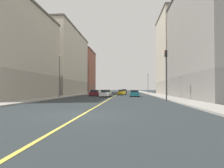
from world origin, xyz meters
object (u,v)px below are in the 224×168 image
object	(u,v)px
car_maroon	(95,93)
car_white	(106,93)
building_right_midblock	(60,63)
traffic_light_left_near	(166,68)
building_right_distant	(80,72)
car_yellow	(122,92)
street_lamp_left_far	(148,80)
building_left_near	(217,39)
building_right_corner	(5,52)
car_black	(124,91)
building_left_mid	(181,54)
street_lamp_right_near	(59,71)
car_teal	(134,93)
street_lamp_left_near	(166,72)

from	to	relation	value
car_maroon	car_white	size ratio (longest dim) A/B	1.03
building_right_midblock	traffic_light_left_near	world-z (taller)	building_right_midblock
building_right_midblock	building_right_distant	size ratio (longest dim) A/B	1.53
building_right_distant	car_yellow	bearing A→B (deg)	-55.72
street_lamp_left_far	car_yellow	bearing A→B (deg)	-134.53
car_maroon	car_white	distance (m)	5.84
building_left_near	building_right_corner	distance (m)	33.51
car_black	building_right_corner	bearing A→B (deg)	-112.89
car_maroon	building_right_distant	bearing A→B (deg)	109.43
building_left_near	building_right_midblock	size ratio (longest dim) A/B	0.87
building_left_mid	car_maroon	xyz separation A→B (m)	(-21.22, -8.66, -9.87)
building_left_mid	building_right_distant	size ratio (longest dim) A/B	1.23
street_lamp_left_far	building_right_corner	bearing A→B (deg)	-131.60
building_right_distant	car_maroon	bearing A→B (deg)	-70.57
building_right_distant	street_lamp_right_near	bearing A→B (deg)	-80.11
building_left_near	street_lamp_left_far	xyz separation A→B (m)	(-7.77, 27.11, -5.18)
building_right_midblock	car_yellow	distance (m)	20.43
building_right_corner	building_right_distant	size ratio (longest dim) A/B	1.17
building_right_corner	building_left_mid	bearing A→B (deg)	33.26
car_teal	car_black	xyz separation A→B (m)	(-2.65, 33.20, 0.03)
street_lamp_left_near	car_maroon	bearing A→B (deg)	139.66
traffic_light_left_near	car_black	world-z (taller)	traffic_light_left_near
street_lamp_right_near	car_white	size ratio (longest dim) A/B	1.70
building_right_distant	street_lamp_left_near	world-z (taller)	building_right_distant
car_teal	car_yellow	world-z (taller)	car_yellow
building_left_mid	building_right_corner	distance (m)	40.08
car_white	car_yellow	world-z (taller)	car_white
street_lamp_right_near	car_maroon	bearing A→B (deg)	66.12
building_right_corner	car_white	world-z (taller)	building_right_corner
street_lamp_left_near	street_lamp_right_near	size ratio (longest dim) A/B	0.92
building_right_distant	car_teal	bearing A→B (deg)	-60.96
building_right_corner	car_teal	bearing A→B (deg)	25.81
building_right_midblock	building_right_distant	xyz separation A→B (m)	(0.00, 22.57, -0.62)
building_right_corner	car_yellow	size ratio (longest dim) A/B	4.81
car_white	car_yellow	size ratio (longest dim) A/B	1.06
street_lamp_left_near	car_maroon	distance (m)	18.01
street_lamp_right_near	street_lamp_left_far	bearing A→B (deg)	55.11
building_right_distant	street_lamp_left_far	world-z (taller)	building_right_distant
traffic_light_left_near	street_lamp_left_near	distance (m)	5.17
building_right_distant	car_black	xyz separation A→B (m)	(18.29, -4.51, -7.88)
building_left_near	car_teal	xyz separation A→B (m)	(-12.48, 8.35, -8.64)
street_lamp_left_far	car_maroon	distance (m)	20.90
building_left_mid	car_black	size ratio (longest dim) A/B	5.05
street_lamp_left_far	car_black	bearing A→B (deg)	117.00
car_maroon	car_teal	bearing A→B (deg)	-19.71
building_left_mid	street_lamp_left_near	size ratio (longest dim) A/B	3.07
car_white	street_lamp_right_near	bearing A→B (deg)	-146.13
car_teal	car_yellow	bearing A→B (deg)	104.18
car_black	street_lamp_left_far	bearing A→B (deg)	-63.00
building_right_corner	car_teal	size ratio (longest dim) A/B	4.48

